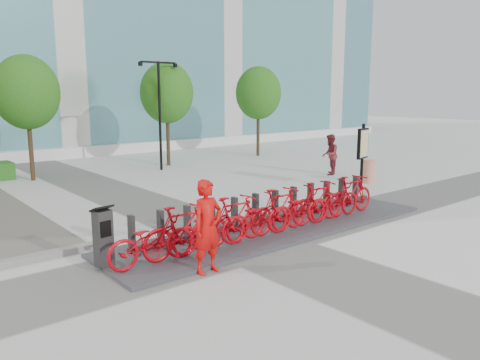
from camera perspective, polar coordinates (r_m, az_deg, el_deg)
ground at (r=11.37m, az=0.92°, el=-7.60°), size 120.00×120.00×0.00m
tree_1 at (r=20.97m, az=-24.60°, el=9.67°), size 2.60×2.60×5.10m
tree_2 at (r=23.53m, az=-8.92°, el=10.45°), size 2.60×2.60×5.10m
tree_3 at (r=27.09m, az=2.25°, el=10.53°), size 2.60×2.60×5.10m
streetlamp at (r=22.16m, az=-9.80°, el=9.25°), size 2.00×0.20×5.00m
dock_pad at (r=12.40m, az=4.62°, el=-5.89°), size 9.60×2.40×0.08m
dock_rail_posts at (r=12.66m, az=3.35°, el=-3.37°), size 8.02×0.50×0.85m
bike_0 at (r=9.74m, az=-10.70°, el=-7.21°), size 1.96×0.68×1.03m
bike_1 at (r=10.07m, az=-7.10°, el=-6.18°), size 1.90×0.54×1.14m
bike_2 at (r=10.47m, az=-3.75°, el=-5.80°), size 1.96×0.68×1.03m
bike_3 at (r=10.87m, az=-0.67°, el=-4.85°), size 1.90×0.54×1.14m
bike_4 at (r=11.34m, az=2.18°, el=-4.52°), size 1.96×0.68×1.03m
bike_5 at (r=11.80m, az=4.80°, el=-3.67°), size 1.90×0.54×1.14m
bike_6 at (r=12.31m, az=7.20°, el=-3.39°), size 1.96×0.68×1.03m
bike_7 at (r=12.82m, az=9.42°, el=-2.64°), size 1.90×0.54×1.14m
bike_8 at (r=13.37m, az=11.45°, el=-2.42°), size 1.96×0.68×1.03m
bike_9 at (r=13.92m, az=13.34°, el=-1.75°), size 1.90×0.54×1.14m
kiosk at (r=9.84m, az=-16.34°, el=-6.66°), size 0.43×0.37×1.28m
worker_red at (r=9.27m, az=-3.97°, el=-5.69°), size 0.72×0.51×1.89m
pedestrian at (r=21.04m, az=10.89°, el=3.06°), size 1.11×1.06×1.80m
construction_barrel at (r=19.47m, az=15.42°, el=1.01°), size 0.49×0.49×0.94m
map_sign at (r=17.86m, az=14.74°, el=3.99°), size 0.81×0.32×2.46m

